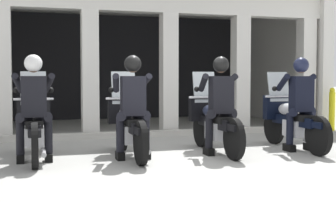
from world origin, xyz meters
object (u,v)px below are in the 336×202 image
Objects in this scene: bollard_kerbside at (332,109)px; motorcycle_far_right at (291,120)px; police_officer_center_right at (220,97)px; police_officer_center_left at (133,98)px; police_officer_far_right at (300,96)px; motorcycle_center_right at (214,122)px; police_officer_far_left at (34,99)px; motorcycle_center_left at (129,125)px; motorcycle_far_left at (34,126)px.

motorcycle_far_right is at bearing -138.26° from bollard_kerbside.
motorcycle_far_right is (1.45, 0.25, -0.44)m from police_officer_center_right.
motorcycle_far_right is at bearing -2.91° from police_officer_center_left.
police_officer_center_right is 4.53m from bollard_kerbside.
police_officer_far_right is at bearing -3.30° from police_officer_center_right.
motorcycle_center_right reaches higher than bollard_kerbside.
police_officer_far_left reaches higher than motorcycle_far_right.
motorcycle_far_right is at bearing 7.84° from police_officer_center_right.
motorcycle_center_left is at bearing 167.26° from police_officer_center_right.
police_officer_far_left is 1.00× the size of police_officer_far_right.
police_officer_center_right is 0.78× the size of motorcycle_far_right.
police_officer_center_right is (1.44, -0.28, 0.44)m from motorcycle_center_left.
police_officer_center_left is at bearing -178.46° from police_officer_far_right.
motorcycle_center_left reaches higher than bollard_kerbside.
police_officer_center_left is 1.58× the size of bollard_kerbside.
police_officer_far_left is at bearing 165.25° from police_officer_center_left.
motorcycle_center_right is 1.00× the size of motorcycle_far_right.
police_officer_center_left is at bearing 178.39° from police_officer_center_right.
motorcycle_far_left and motorcycle_center_right have the same top height.
bollard_kerbside is at bearing 29.91° from police_officer_center_right.
motorcycle_far_right is (4.33, -0.20, 0.00)m from motorcycle_far_left.
motorcycle_center_left is 1.00× the size of motorcycle_center_right.
motorcycle_center_right is at bearing -7.67° from motorcycle_center_left.
police_officer_center_left is at bearing -170.53° from motorcycle_center_right.
motorcycle_center_left is (1.45, 0.11, -0.44)m from police_officer_far_left.
police_officer_center_left and police_officer_far_right have the same top height.
police_officer_far_right is at bearing -14.36° from motorcycle_center_right.
motorcycle_far_left is 1.29× the size of police_officer_center_right.
police_officer_center_right is (-0.00, -0.28, 0.44)m from motorcycle_center_right.
bollard_kerbside is (5.28, 2.10, -0.00)m from motorcycle_center_left.
police_officer_far_right is at bearing -8.51° from police_officer_center_left.
police_officer_center_left is 0.78× the size of motorcycle_center_right.
motorcycle_far_left is 1.29× the size of police_officer_center_left.
motorcycle_far_right is at bearing 91.83° from police_officer_far_right.
police_officer_center_left is 1.00× the size of police_officer_far_right.
motorcycle_far_right is (4.34, 0.08, -0.44)m from police_officer_far_left.
motorcycle_far_left reaches higher than bollard_kerbside.
police_officer_far_left and police_officer_center_right have the same top height.
police_officer_far_right reaches higher than motorcycle_far_left.
police_officer_far_left is 7.09m from bollard_kerbside.
police_officer_far_left is 4.36m from motorcycle_far_right.
motorcycle_far_right is (2.89, -0.03, 0.00)m from motorcycle_center_left.
police_officer_far_left reaches higher than motorcycle_center_right.
police_officer_center_left is (1.44, -0.17, 0.00)m from police_officer_far_left.
police_officer_far_right is (1.44, -0.04, 0.00)m from police_officer_center_right.
police_officer_center_left is 1.44m from police_officer_center_right.
police_officer_center_right is (1.44, 0.01, 0.00)m from police_officer_center_left.
motorcycle_far_left and motorcycle_center_left have the same top height.
motorcycle_center_left is 2.94m from police_officer_far_right.
police_officer_center_left is 0.78× the size of motorcycle_far_right.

